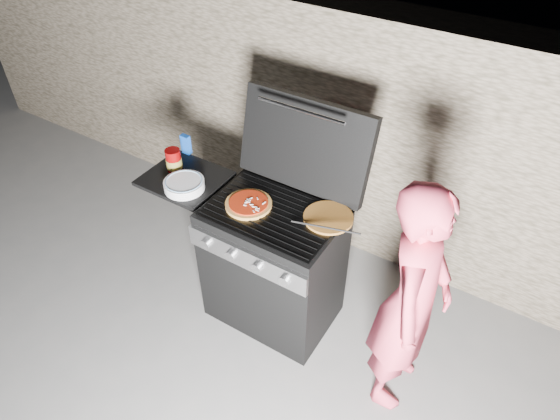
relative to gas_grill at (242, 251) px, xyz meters
The scene contains 10 objects.
ground 0.52m from the gas_grill, ahead, with size 50.00×50.00×0.00m, color #5C5B5B.
stone_wall 1.17m from the gas_grill, 76.61° to the left, with size 8.00×0.35×1.80m, color gray.
gas_grill is the anchor object (origin of this frame).
pizza_topped 0.48m from the gas_grill, 14.40° to the right, with size 0.28×0.28×0.03m, color #AF7D3E, non-canonical shape.
pizza_plain 0.73m from the gas_grill, 12.47° to the left, with size 0.29×0.29×0.02m, color #C57E29.
sauce_jar 0.74m from the gas_grill, behind, with size 0.10×0.10×0.15m, color #700606.
blue_carton 0.81m from the gas_grill, 159.20° to the left, with size 0.06×0.04×0.14m, color blue.
plate_stack 0.59m from the gas_grill, 164.93° to the right, with size 0.25×0.25×0.06m, color white.
person 1.20m from the gas_grill, ahead, with size 0.55×0.36×1.51m, color #DA4058.
tongs 0.77m from the gas_grill, ahead, with size 0.01×0.01×0.41m, color black.
Camera 1 is at (1.20, -1.85, 2.82)m, focal length 32.00 mm.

